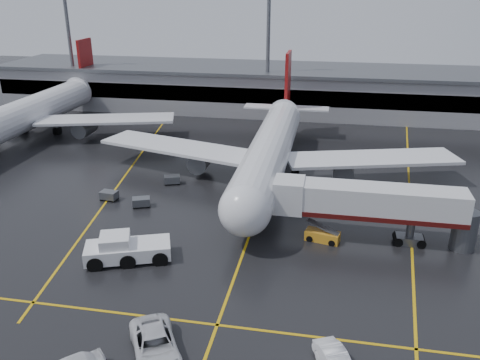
# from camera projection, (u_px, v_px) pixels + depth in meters

# --- Properties ---
(ground) EXTENTS (220.00, 220.00, 0.00)m
(ground) POSITION_uv_depth(u_px,v_px,m) (260.00, 207.00, 58.19)
(ground) COLOR black
(ground) RESTS_ON ground
(apron_line_centre) EXTENTS (0.25, 90.00, 0.02)m
(apron_line_centre) POSITION_uv_depth(u_px,v_px,m) (260.00, 207.00, 58.19)
(apron_line_centre) COLOR gold
(apron_line_centre) RESTS_ON ground
(apron_line_stop) EXTENTS (60.00, 0.25, 0.02)m
(apron_line_stop) POSITION_uv_depth(u_px,v_px,m) (217.00, 325.00, 38.11)
(apron_line_stop) COLOR gold
(apron_line_stop) RESTS_ON ground
(apron_line_left) EXTENTS (9.99, 69.35, 0.02)m
(apron_line_left) POSITION_uv_depth(u_px,v_px,m) (132.00, 167.00, 70.76)
(apron_line_left) COLOR gold
(apron_line_left) RESTS_ON ground
(apron_line_right) EXTENTS (7.57, 69.64, 0.02)m
(apron_line_right) POSITION_uv_depth(u_px,v_px,m) (409.00, 186.00, 64.21)
(apron_line_right) COLOR gold
(apron_line_right) RESTS_ON ground
(terminal) EXTENTS (122.00, 19.00, 8.60)m
(terminal) POSITION_uv_depth(u_px,v_px,m) (296.00, 89.00, 100.33)
(terminal) COLOR gray
(terminal) RESTS_ON ground
(light_mast_left) EXTENTS (3.00, 1.20, 25.45)m
(light_mast_left) POSITION_uv_depth(u_px,v_px,m) (69.00, 36.00, 98.92)
(light_mast_left) COLOR #595B60
(light_mast_left) RESTS_ON ground
(light_mast_mid) EXTENTS (3.00, 1.20, 25.45)m
(light_mast_mid) POSITION_uv_depth(u_px,v_px,m) (268.00, 40.00, 92.02)
(light_mast_mid) COLOR #595B60
(light_mast_mid) RESTS_ON ground
(main_airliner) EXTENTS (48.80, 45.60, 14.10)m
(main_airliner) POSITION_uv_depth(u_px,v_px,m) (271.00, 147.00, 65.48)
(main_airliner) COLOR silver
(main_airliner) RESTS_ON ground
(second_airliner) EXTENTS (48.80, 45.60, 14.10)m
(second_airliner) POSITION_uv_depth(u_px,v_px,m) (33.00, 111.00, 83.68)
(second_airliner) COLOR silver
(second_airliner) RESTS_ON ground
(jet_bridge) EXTENTS (19.90, 3.40, 6.05)m
(jet_bridge) POSITION_uv_depth(u_px,v_px,m) (370.00, 205.00, 49.21)
(jet_bridge) COLOR silver
(jet_bridge) RESTS_ON ground
(pushback_tractor) EXTENTS (8.46, 5.67, 2.81)m
(pushback_tractor) POSITION_uv_depth(u_px,v_px,m) (126.00, 250.00, 46.63)
(pushback_tractor) COLOR white
(pushback_tractor) RESTS_ON ground
(belt_loader) EXTENTS (3.65, 2.22, 2.16)m
(belt_loader) POSITION_uv_depth(u_px,v_px,m) (322.00, 236.00, 50.37)
(belt_loader) COLOR orange
(belt_loader) RESTS_ON ground
(service_van_a) EXTENTS (5.78, 7.17, 1.81)m
(service_van_a) POSITION_uv_depth(u_px,v_px,m) (155.00, 346.00, 34.60)
(service_van_a) COLOR silver
(service_van_a) RESTS_ON ground
(baggage_cart_a) EXTENTS (2.33, 1.93, 1.12)m
(baggage_cart_a) POSITION_uv_depth(u_px,v_px,m) (141.00, 202.00, 57.96)
(baggage_cart_a) COLOR #595B60
(baggage_cart_a) RESTS_ON ground
(baggage_cart_b) EXTENTS (2.14, 1.52, 1.12)m
(baggage_cart_b) POSITION_uv_depth(u_px,v_px,m) (109.00, 195.00, 59.78)
(baggage_cart_b) COLOR #595B60
(baggage_cart_b) RESTS_ON ground
(baggage_cart_c) EXTENTS (2.31, 1.87, 1.12)m
(baggage_cart_c) POSITION_uv_depth(u_px,v_px,m) (172.00, 179.00, 64.53)
(baggage_cart_c) COLOR #595B60
(baggage_cart_c) RESTS_ON ground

